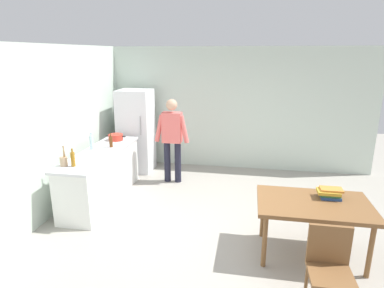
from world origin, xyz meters
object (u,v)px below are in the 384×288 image
(cooking_pot, at_px, (116,137))
(bottle_beer_brown, at_px, (111,141))
(chair, at_px, (330,265))
(dining_table, at_px, (314,208))
(book_stack, at_px, (330,193))
(refrigerator, at_px, (136,131))
(person, at_px, (172,135))
(utensil_jar, at_px, (64,161))
(bottle_oil_amber, at_px, (73,159))
(bottle_water_clear, at_px, (92,142))

(cooking_pot, distance_m, bottle_beer_brown, 0.48)
(chair, bearing_deg, dining_table, 91.26)
(book_stack, bearing_deg, refrigerator, 144.21)
(chair, xyz_separation_m, book_stack, (0.21, 1.14, 0.29))
(dining_table, xyz_separation_m, book_stack, (0.21, 0.17, 0.15))
(person, distance_m, cooking_pot, 1.11)
(dining_table, relative_size, chair, 1.54)
(person, distance_m, chair, 3.93)
(utensil_jar, relative_size, bottle_oil_amber, 1.14)
(cooking_pot, height_order, bottle_oil_amber, bottle_oil_amber)
(dining_table, bearing_deg, utensil_jar, 174.99)
(bottle_beer_brown, bearing_deg, book_stack, -19.37)
(refrigerator, relative_size, bottle_oil_amber, 6.43)
(person, xyz_separation_m, dining_table, (2.35, -2.15, -0.31))
(person, bearing_deg, utensil_jar, -124.35)
(utensil_jar, xyz_separation_m, bottle_oil_amber, (0.15, 0.01, 0.04))
(bottle_beer_brown, xyz_separation_m, book_stack, (3.53, -1.24, -0.19))
(cooking_pot, bearing_deg, person, 13.94)
(utensil_jar, distance_m, book_stack, 3.82)
(dining_table, bearing_deg, person, 137.59)
(bottle_beer_brown, relative_size, book_stack, 0.84)
(book_stack, bearing_deg, person, 142.33)
(chair, relative_size, bottle_beer_brown, 3.50)
(refrigerator, bearing_deg, bottle_beer_brown, -90.80)
(utensil_jar, distance_m, bottle_oil_amber, 0.15)
(bottle_beer_brown, distance_m, bottle_water_clear, 0.34)
(utensil_jar, bearing_deg, refrigerator, 82.80)
(dining_table, height_order, chair, chair)
(person, xyz_separation_m, bottle_oil_amber, (-1.10, -1.82, 0.04))
(refrigerator, xyz_separation_m, cooking_pot, (-0.13, -0.82, 0.06))
(person, bearing_deg, book_stack, -37.67)
(refrigerator, distance_m, cooking_pot, 0.83)
(refrigerator, height_order, utensil_jar, refrigerator)
(dining_table, xyz_separation_m, chair, (-0.00, -0.97, -0.14))
(bottle_beer_brown, xyz_separation_m, bottle_water_clear, (-0.28, -0.19, 0.02))
(refrigerator, relative_size, cooking_pot, 4.50)
(chair, distance_m, utensil_jar, 3.85)
(refrigerator, distance_m, chair, 4.95)
(refrigerator, xyz_separation_m, dining_table, (3.30, -2.70, -0.23))
(refrigerator, xyz_separation_m, bottle_beer_brown, (-0.02, -1.29, 0.11))
(chair, relative_size, utensil_jar, 2.84)
(refrigerator, bearing_deg, cooking_pot, -98.76)
(utensil_jar, bearing_deg, cooking_pot, 83.63)
(bottle_water_clear, bearing_deg, book_stack, -15.39)
(cooking_pot, bearing_deg, dining_table, -28.74)
(refrigerator, bearing_deg, bottle_oil_amber, -93.68)
(dining_table, bearing_deg, bottle_beer_brown, 156.99)
(person, height_order, cooking_pot, person)
(person, distance_m, dining_table, 3.20)
(dining_table, bearing_deg, chair, -90.00)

